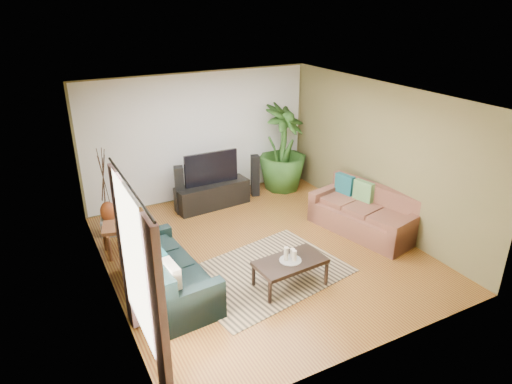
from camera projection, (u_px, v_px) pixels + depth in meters
floor at (261, 251)px, 7.92m from camera, size 5.50×5.50×0.00m
ceiling at (262, 96)px, 6.86m from camera, size 5.50×5.50×0.00m
wall_back at (200, 137)px, 9.62m from camera, size 5.00×0.00×5.00m
wall_front at (377, 259)px, 5.16m from camera, size 5.00×0.00×5.00m
wall_left at (103, 210)px, 6.32m from camera, size 0.00×5.50×5.50m
wall_right at (380, 156)px, 8.46m from camera, size 0.00×5.50×5.50m
backwall_panel at (200, 137)px, 9.62m from camera, size 4.90×0.00×4.90m
window_pane at (133, 262)px, 5.01m from camera, size 0.00×1.80×1.80m
curtain_near at (159, 318)px, 4.52m from camera, size 0.08×0.35×2.20m
curtain_far at (124, 249)px, 5.74m from camera, size 0.08×0.35×2.20m
curtain_rod at (128, 185)px, 4.67m from camera, size 0.03×1.90×0.03m
sofa_left at (168, 267)px, 6.68m from camera, size 1.02×2.06×0.85m
sofa_right at (363, 211)px, 8.44m from camera, size 1.31×2.12×0.85m
area_rug at (265, 273)px, 7.30m from camera, size 2.77×2.19×0.01m
coffee_table at (290, 273)px, 6.92m from camera, size 1.11×0.66×0.44m
candle_tray at (290, 260)px, 6.83m from camera, size 0.33×0.33×0.01m
candle_tall at (286, 254)px, 6.78m from camera, size 0.07×0.07×0.21m
candle_mid at (294, 256)px, 6.78m from camera, size 0.07×0.07×0.17m
candle_short at (292, 253)px, 6.88m from camera, size 0.07×0.07×0.14m
tv_stand at (213, 195)px, 9.52m from camera, size 1.59×0.59×0.52m
television at (211, 168)px, 9.30m from camera, size 1.14×0.06×0.67m
speaker_left at (180, 190)px, 9.15m from camera, size 0.22×0.24×1.00m
speaker_right at (255, 176)px, 9.99m from camera, size 0.21×0.22×0.93m
potted_plant at (283, 148)px, 10.16m from camera, size 1.49×1.49×1.92m
plant_pot at (282, 182)px, 10.49m from camera, size 0.35×0.35×0.28m
pedestal at (110, 226)px, 8.46m from camera, size 0.37×0.37×0.31m
vase at (108, 212)px, 8.34m from camera, size 0.28×0.28×0.40m
side_table at (119, 239)px, 7.80m from camera, size 0.60×0.60×0.52m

